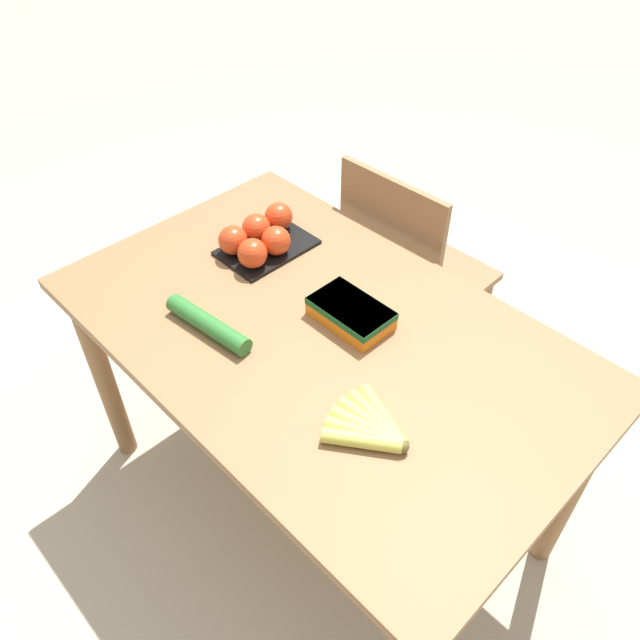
{
  "coord_description": "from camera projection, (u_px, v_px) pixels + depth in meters",
  "views": [
    {
      "loc": [
        0.78,
        -0.75,
        1.79
      ],
      "look_at": [
        0.0,
        0.0,
        0.78
      ],
      "focal_mm": 35.0,
      "sensor_mm": 36.0,
      "label": 1
    }
  ],
  "objects": [
    {
      "name": "banana_bunch",
      "position": [
        371.0,
        428.0,
        1.27
      ],
      "size": [
        0.18,
        0.18,
        0.03
      ],
      "color": "brown",
      "rests_on": "dining_table"
    },
    {
      "name": "ground_plane",
      "position": [
        320.0,
        495.0,
        2.02
      ],
      "size": [
        12.0,
        12.0,
        0.0
      ],
      "primitive_type": "plane",
      "color": "#B7A88E"
    },
    {
      "name": "dining_table",
      "position": [
        320.0,
        359.0,
        1.58
      ],
      "size": [
        1.31,
        0.81,
        0.75
      ],
      "color": "olive",
      "rests_on": "ground_plane"
    },
    {
      "name": "tomato_pack",
      "position": [
        261.0,
        237.0,
        1.71
      ],
      "size": [
        0.17,
        0.26,
        0.09
      ],
      "color": "black",
      "rests_on": "dining_table"
    },
    {
      "name": "chair",
      "position": [
        408.0,
        277.0,
        2.1
      ],
      "size": [
        0.43,
        0.41,
        0.89
      ],
      "rotation": [
        0.0,
        0.0,
        3.16
      ],
      "color": "#8E6642",
      "rests_on": "ground_plane"
    },
    {
      "name": "cucumber_near",
      "position": [
        208.0,
        324.0,
        1.49
      ],
      "size": [
        0.26,
        0.07,
        0.05
      ],
      "color": "#2D702D",
      "rests_on": "dining_table"
    },
    {
      "name": "carrot_bag",
      "position": [
        351.0,
        312.0,
        1.51
      ],
      "size": [
        0.2,
        0.12,
        0.05
      ],
      "color": "orange",
      "rests_on": "dining_table"
    }
  ]
}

